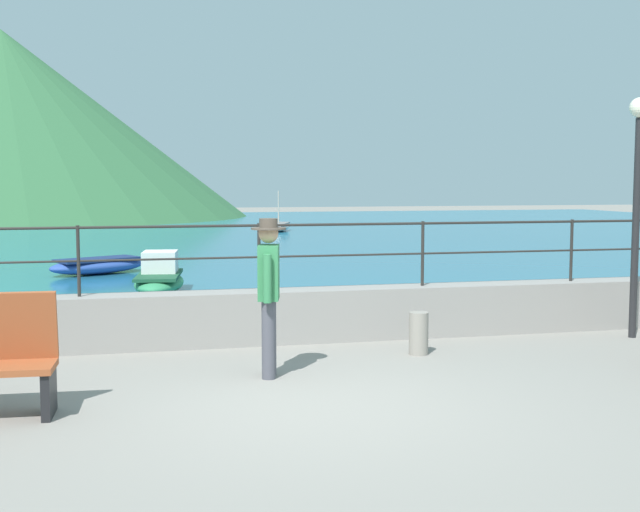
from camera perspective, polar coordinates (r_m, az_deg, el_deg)
ground_plane at (r=7.98m, az=-0.43°, el=-10.42°), size 120.00×120.00×0.00m
promenade_wall at (r=10.97m, az=-4.24°, el=-4.24°), size 20.00×0.56×0.70m
railing at (r=10.85m, az=-4.27°, el=0.90°), size 18.44×0.04×0.90m
lake_water at (r=33.43m, az=-10.54°, el=1.49°), size 64.00×44.32×0.06m
hill_main at (r=52.41m, az=-21.18°, el=8.56°), size 28.76×28.76×11.05m
person_walking at (r=8.97m, az=-3.59°, el=-2.30°), size 0.38×0.56×1.75m
lamp_post at (r=11.97m, az=21.23°, el=5.07°), size 0.28×0.28×3.28m
bollard at (r=10.30m, az=6.88°, el=-5.37°), size 0.24×0.24×0.53m
boat_1 at (r=15.78m, az=-11.12°, el=-1.52°), size 1.21×2.40×0.76m
boat_2 at (r=34.52m, az=-2.93°, el=2.07°), size 1.61×2.47×1.71m
boat_3 at (r=19.23m, az=-15.20°, el=-0.63°), size 2.44×1.92×0.36m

